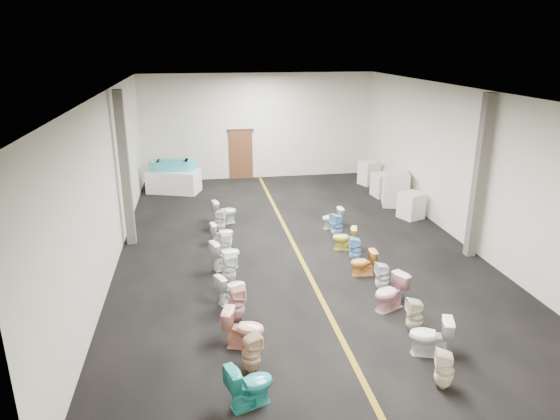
# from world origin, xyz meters

# --- Properties ---
(floor) EXTENTS (16.00, 16.00, 0.00)m
(floor) POSITION_xyz_m (0.00, 0.00, 0.00)
(floor) COLOR black
(floor) RESTS_ON ground
(ceiling) EXTENTS (16.00, 16.00, 0.00)m
(ceiling) POSITION_xyz_m (0.00, 0.00, 4.50)
(ceiling) COLOR black
(ceiling) RESTS_ON ground
(wall_back) EXTENTS (10.00, 0.00, 10.00)m
(wall_back) POSITION_xyz_m (0.00, 8.00, 2.25)
(wall_back) COLOR beige
(wall_back) RESTS_ON ground
(wall_front) EXTENTS (10.00, 0.00, 10.00)m
(wall_front) POSITION_xyz_m (0.00, -8.00, 2.25)
(wall_front) COLOR beige
(wall_front) RESTS_ON ground
(wall_left) EXTENTS (0.00, 16.00, 16.00)m
(wall_left) POSITION_xyz_m (-5.00, 0.00, 2.25)
(wall_left) COLOR beige
(wall_left) RESTS_ON ground
(wall_right) EXTENTS (0.00, 16.00, 16.00)m
(wall_right) POSITION_xyz_m (5.00, 0.00, 2.25)
(wall_right) COLOR beige
(wall_right) RESTS_ON ground
(aisle_stripe) EXTENTS (0.12, 15.60, 0.01)m
(aisle_stripe) POSITION_xyz_m (0.00, 0.00, 0.00)
(aisle_stripe) COLOR #826612
(aisle_stripe) RESTS_ON floor
(back_door) EXTENTS (1.00, 0.10, 2.10)m
(back_door) POSITION_xyz_m (-0.80, 7.94, 1.05)
(back_door) COLOR #562D19
(back_door) RESTS_ON floor
(door_frame) EXTENTS (1.15, 0.08, 0.10)m
(door_frame) POSITION_xyz_m (-0.80, 7.95, 2.12)
(door_frame) COLOR #331C11
(door_frame) RESTS_ON back_door
(column_left) EXTENTS (0.25, 0.25, 4.50)m
(column_left) POSITION_xyz_m (-4.75, 1.00, 2.25)
(column_left) COLOR #59544C
(column_left) RESTS_ON floor
(column_right) EXTENTS (0.25, 0.25, 4.50)m
(column_right) POSITION_xyz_m (4.75, -1.50, 2.25)
(column_right) COLOR #59544C
(column_right) RESTS_ON floor
(display_table) EXTENTS (2.21, 1.60, 0.89)m
(display_table) POSITION_xyz_m (-3.67, 6.25, 0.44)
(display_table) COLOR white
(display_table) RESTS_ON floor
(bathtub) EXTENTS (1.86, 0.77, 0.55)m
(bathtub) POSITION_xyz_m (-3.67, 6.25, 1.07)
(bathtub) COLOR #40AEB9
(bathtub) RESTS_ON display_table
(appliance_crate_a) EXTENTS (0.90, 0.90, 0.89)m
(appliance_crate_a) POSITION_xyz_m (4.40, 1.74, 0.44)
(appliance_crate_a) COLOR silver
(appliance_crate_a) RESTS_ON floor
(appliance_crate_b) EXTENTS (1.10, 1.10, 1.23)m
(appliance_crate_b) POSITION_xyz_m (4.40, 3.17, 0.61)
(appliance_crate_b) COLOR beige
(appliance_crate_b) RESTS_ON floor
(appliance_crate_c) EXTENTS (0.88, 0.88, 0.90)m
(appliance_crate_c) POSITION_xyz_m (4.40, 4.32, 0.45)
(appliance_crate_c) COLOR beige
(appliance_crate_c) RESTS_ON floor
(appliance_crate_d) EXTENTS (0.87, 0.87, 0.98)m
(appliance_crate_d) POSITION_xyz_m (4.40, 6.07, 0.49)
(appliance_crate_d) COLOR silver
(appliance_crate_d) RESTS_ON floor
(toilet_left_0) EXTENTS (0.89, 0.68, 0.80)m
(toilet_left_0) POSITION_xyz_m (-2.04, -6.59, 0.40)
(toilet_left_0) COLOR teal
(toilet_left_0) RESTS_ON floor
(toilet_left_1) EXTENTS (0.46, 0.45, 0.76)m
(toilet_left_1) POSITION_xyz_m (-1.92, -5.72, 0.38)
(toilet_left_1) COLOR #D3A984
(toilet_left_1) RESTS_ON floor
(toilet_left_2) EXTENTS (0.90, 0.68, 0.82)m
(toilet_left_2) POSITION_xyz_m (-1.97, -4.91, 0.41)
(toilet_left_2) COLOR #EEA088
(toilet_left_2) RESTS_ON floor
(toilet_left_3) EXTENTS (0.41, 0.41, 0.78)m
(toilet_left_3) POSITION_xyz_m (-2.03, -3.88, 0.39)
(toilet_left_3) COLOR pink
(toilet_left_3) RESTS_ON floor
(toilet_left_4) EXTENTS (0.82, 0.67, 0.73)m
(toilet_left_4) POSITION_xyz_m (-2.08, -3.09, 0.36)
(toilet_left_4) COLOR silver
(toilet_left_4) RESTS_ON floor
(toilet_left_5) EXTENTS (0.43, 0.42, 0.78)m
(toilet_left_5) POSITION_xyz_m (-2.07, -2.16, 0.39)
(toilet_left_5) COLOR silver
(toilet_left_5) RESTS_ON floor
(toilet_left_6) EXTENTS (0.89, 0.68, 0.80)m
(toilet_left_6) POSITION_xyz_m (-2.09, -1.24, 0.40)
(toilet_left_6) COLOR white
(toilet_left_6) RESTS_ON floor
(toilet_left_7) EXTENTS (0.39, 0.39, 0.70)m
(toilet_left_7) POSITION_xyz_m (-2.04, -0.47, 0.35)
(toilet_left_7) COLOR white
(toilet_left_7) RESTS_ON floor
(toilet_left_8) EXTENTS (0.72, 0.49, 0.68)m
(toilet_left_8) POSITION_xyz_m (-2.09, 0.46, 0.34)
(toilet_left_8) COLOR white
(toilet_left_8) RESTS_ON floor
(toilet_left_9) EXTENTS (0.42, 0.42, 0.76)m
(toilet_left_9) POSITION_xyz_m (-2.11, 1.43, 0.38)
(toilet_left_9) COLOR silver
(toilet_left_9) RESTS_ON floor
(toilet_left_10) EXTENTS (0.86, 0.60, 0.80)m
(toilet_left_10) POSITION_xyz_m (-1.90, 2.25, 0.40)
(toilet_left_10) COLOR silver
(toilet_left_10) RESTS_ON floor
(toilet_right_0) EXTENTS (0.43, 0.43, 0.73)m
(toilet_right_0) POSITION_xyz_m (1.31, -6.72, 0.37)
(toilet_right_0) COLOR beige
(toilet_right_0) RESTS_ON floor
(toilet_right_1) EXTENTS (0.89, 0.68, 0.80)m
(toilet_right_1) POSITION_xyz_m (1.50, -5.77, 0.40)
(toilet_right_1) COLOR silver
(toilet_right_1) RESTS_ON floor
(toilet_right_2) EXTENTS (0.38, 0.37, 0.77)m
(toilet_right_2) POSITION_xyz_m (1.54, -4.99, 0.38)
(toilet_right_2) COLOR beige
(toilet_right_2) RESTS_ON floor
(toilet_right_3) EXTENTS (0.92, 0.74, 0.82)m
(toilet_right_3) POSITION_xyz_m (1.40, -3.99, 0.41)
(toilet_right_3) COLOR #EFABB0
(toilet_right_3) RESTS_ON floor
(toilet_right_4) EXTENTS (0.35, 0.34, 0.74)m
(toilet_right_4) POSITION_xyz_m (1.53, -3.16, 0.37)
(toilet_right_4) COLOR silver
(toilet_right_4) RESTS_ON floor
(toilet_right_5) EXTENTS (0.67, 0.39, 0.68)m
(toilet_right_5) POSITION_xyz_m (1.36, -2.23, 0.34)
(toilet_right_5) COLOR gold
(toilet_right_5) RESTS_ON floor
(toilet_right_6) EXTENTS (0.40, 0.39, 0.74)m
(toilet_right_6) POSITION_xyz_m (1.41, -1.46, 0.37)
(toilet_right_6) COLOR #6EABE2
(toilet_right_6) RESTS_ON floor
(toilet_right_7) EXTENTS (0.77, 0.58, 0.70)m
(toilet_right_7) POSITION_xyz_m (1.37, -0.54, 0.35)
(toilet_right_7) COLOR yellow
(toilet_right_7) RESTS_ON floor
(toilet_right_8) EXTENTS (0.48, 0.48, 0.81)m
(toilet_right_8) POSITION_xyz_m (1.38, 0.30, 0.41)
(toilet_right_8) COLOR #72ADDB
(toilet_right_8) RESTS_ON floor
(toilet_right_9) EXTENTS (0.69, 0.42, 0.68)m
(toilet_right_9) POSITION_xyz_m (1.49, 1.21, 0.34)
(toilet_right_9) COLOR silver
(toilet_right_9) RESTS_ON floor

